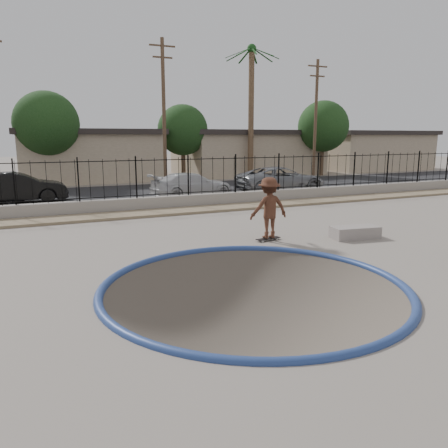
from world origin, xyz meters
TOP-DOWN VIEW (x-y plane):
  - ground at (0.00, 12.00)m, footprint 120.00×120.00m
  - bowl_pit at (0.00, -1.00)m, footprint 6.84×6.84m
  - coping_ring at (0.00, -1.00)m, footprint 7.04×7.04m
  - rock_strip at (0.00, 9.20)m, footprint 42.00×1.60m
  - retaining_wall at (0.00, 10.30)m, footprint 42.00×0.45m
  - fence at (0.00, 10.30)m, footprint 40.00×0.04m
  - street at (0.00, 17.00)m, footprint 90.00×8.00m
  - house_center at (0.00, 26.50)m, footprint 10.60×8.60m
  - house_east at (14.00, 26.50)m, footprint 12.60×8.60m
  - house_east_far at (28.00, 26.50)m, footprint 11.60×8.60m
  - palm_right at (12.00, 22.00)m, footprint 2.30×2.30m
  - utility_pole_mid at (4.00, 19.00)m, footprint 1.70×0.24m
  - utility_pole_right at (16.00, 19.00)m, footprint 1.70×0.24m
  - street_tree_left at (-3.00, 23.00)m, footprint 4.32×4.32m
  - street_tree_mid at (7.00, 24.00)m, footprint 3.96×3.96m
  - street_tree_right at (19.00, 22.00)m, footprint 4.32×4.32m
  - skater at (2.57, 2.79)m, footprint 1.33×0.82m
  - skateboard at (2.57, 2.79)m, footprint 0.91×0.35m
  - concrete_ledge at (5.40, 1.89)m, footprint 1.69×0.93m
  - car_b at (-4.96, 15.00)m, footprint 4.71×1.67m
  - car_c at (3.82, 13.40)m, footprint 4.82×2.30m
  - car_d at (9.57, 13.40)m, footprint 5.54×2.67m

SIDE VIEW (x-z plane):
  - ground at x=0.00m, z-range -2.20..0.00m
  - bowl_pit at x=0.00m, z-range -0.90..0.90m
  - coping_ring at x=0.00m, z-range -0.10..0.10m
  - street at x=0.00m, z-range 0.00..0.04m
  - rock_strip at x=0.00m, z-range 0.00..0.11m
  - skateboard at x=2.57m, z-range 0.02..0.10m
  - concrete_ledge at x=5.40m, z-range 0.00..0.40m
  - retaining_wall at x=0.00m, z-range 0.00..0.60m
  - car_c at x=3.82m, z-range 0.04..1.39m
  - car_d at x=9.57m, z-range 0.04..1.56m
  - car_b at x=-4.96m, z-range 0.04..1.58m
  - skater at x=2.57m, z-range 0.00..1.98m
  - fence at x=0.00m, z-range 0.60..2.40m
  - house_east at x=14.00m, z-range 0.02..3.92m
  - house_east_far at x=28.00m, z-range 0.02..3.92m
  - house_center at x=0.00m, z-range 0.02..3.92m
  - street_tree_mid at x=7.00m, z-range 0.92..6.75m
  - street_tree_left at x=-3.00m, z-range 1.01..7.37m
  - street_tree_right at x=19.00m, z-range 1.01..7.37m
  - utility_pole_right at x=16.00m, z-range 0.20..9.20m
  - utility_pole_mid at x=4.00m, z-range 0.21..9.71m
  - palm_right at x=12.00m, z-range 2.18..12.48m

